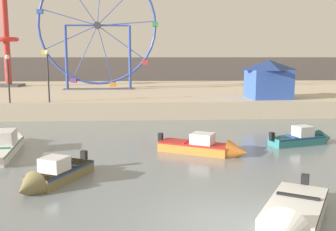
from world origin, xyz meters
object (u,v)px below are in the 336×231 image
object	(u,v)px
motorboat_teal_painted	(305,138)
motorboat_orange_hull	(207,147)
promenade_lamp_near	(48,68)
motorboat_white_red_stripe	(8,144)
drop_tower_red_tower	(6,36)
promenade_lamp_far	(8,71)
motorboat_pale_grey	(290,220)
ferris_wheel_blue_frame	(97,28)
carnival_booth_blue_tent	(269,78)
motorboat_olive_wood	(51,176)

from	to	relation	value
motorboat_teal_painted	motorboat_orange_hull	xyz separation A→B (m)	(-5.60, -1.80, 0.01)
promenade_lamp_near	motorboat_white_red_stripe	bearing A→B (deg)	-89.02
motorboat_orange_hull	drop_tower_red_tower	world-z (taller)	drop_tower_red_tower
promenade_lamp_far	motorboat_teal_painted	bearing A→B (deg)	-25.07
motorboat_teal_painted	motorboat_orange_hull	distance (m)	5.88
motorboat_orange_hull	motorboat_pale_grey	bearing A→B (deg)	-55.70
drop_tower_red_tower	promenade_lamp_near	world-z (taller)	drop_tower_red_tower
motorboat_pale_grey	ferris_wheel_blue_frame	size ratio (longest dim) A/B	0.36
ferris_wheel_blue_frame	carnival_booth_blue_tent	bearing A→B (deg)	-32.33
drop_tower_red_tower	promenade_lamp_far	distance (m)	16.78
motorboat_orange_hull	drop_tower_red_tower	size ratio (longest dim) A/B	0.32
motorboat_teal_painted	ferris_wheel_blue_frame	xyz separation A→B (m)	(-13.35, 19.94, 7.15)
ferris_wheel_blue_frame	promenade_lamp_far	bearing A→B (deg)	-114.17
motorboat_orange_hull	motorboat_white_red_stripe	size ratio (longest dim) A/B	0.70
drop_tower_red_tower	motorboat_white_red_stripe	bearing A→B (deg)	-71.48
promenade_lamp_near	promenade_lamp_far	size ratio (longest dim) A/B	1.10
carnival_booth_blue_tent	promenade_lamp_near	distance (m)	17.03
motorboat_white_red_stripe	ferris_wheel_blue_frame	world-z (taller)	ferris_wheel_blue_frame
promenade_lamp_far	motorboat_pale_grey	bearing A→B (deg)	-53.78
motorboat_teal_painted	motorboat_olive_wood	size ratio (longest dim) A/B	1.04
motorboat_pale_grey	carnival_booth_blue_tent	size ratio (longest dim) A/B	1.22
motorboat_teal_painted	promenade_lamp_far	distance (m)	20.61
ferris_wheel_blue_frame	carnival_booth_blue_tent	xyz separation A→B (m)	(14.59, -9.24, -4.56)
motorboat_pale_grey	ferris_wheel_blue_frame	distance (m)	32.22
motorboat_teal_painted	promenade_lamp_near	bearing A→B (deg)	133.76
motorboat_pale_grey	motorboat_white_red_stripe	bearing A→B (deg)	-101.26
motorboat_white_red_stripe	promenade_lamp_far	xyz separation A→B (m)	(-2.93, 9.17, 3.28)
motorboat_pale_grey	motorboat_olive_wood	distance (m)	8.56
motorboat_teal_painted	motorboat_orange_hull	bearing A→B (deg)	-178.91
motorboat_olive_wood	motorboat_teal_painted	bearing A→B (deg)	141.54
promenade_lamp_near	motorboat_olive_wood	bearing A→B (deg)	-76.34
drop_tower_red_tower	ferris_wheel_blue_frame	bearing A→B (deg)	-22.13
drop_tower_red_tower	motorboat_teal_painted	bearing A→B (deg)	-45.48
motorboat_olive_wood	promenade_lamp_far	distance (m)	16.28
promenade_lamp_far	carnival_booth_blue_tent	bearing A→B (deg)	6.05
motorboat_teal_painted	motorboat_olive_wood	xyz separation A→B (m)	(-12.05, -5.99, -0.00)
motorboat_pale_grey	carnival_booth_blue_tent	xyz separation A→B (m)	(5.86, 20.94, 2.61)
motorboat_teal_painted	carnival_booth_blue_tent	size ratio (longest dim) A/B	1.10
motorboat_olive_wood	carnival_booth_blue_tent	bearing A→B (deg)	166.57
motorboat_white_red_stripe	motorboat_orange_hull	bearing A→B (deg)	-104.32
motorboat_teal_painted	drop_tower_red_tower	xyz separation A→B (m)	(-23.79, 24.19, 6.53)
motorboat_pale_grey	motorboat_orange_hull	bearing A→B (deg)	-142.95
motorboat_pale_grey	drop_tower_red_tower	size ratio (longest dim) A/B	0.32
motorboat_white_red_stripe	promenade_lamp_far	world-z (taller)	promenade_lamp_far
motorboat_pale_grey	ferris_wheel_blue_frame	bearing A→B (deg)	-133.47
motorboat_pale_grey	promenade_lamp_near	bearing A→B (deg)	-119.56
motorboat_pale_grey	promenade_lamp_far	world-z (taller)	promenade_lamp_far
drop_tower_red_tower	promenade_lamp_far	bearing A→B (deg)	-71.00
motorboat_olive_wood	ferris_wheel_blue_frame	size ratio (longest dim) A/B	0.31
motorboat_olive_wood	motorboat_white_red_stripe	xyz separation A→B (m)	(-3.45, 5.43, 0.01)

